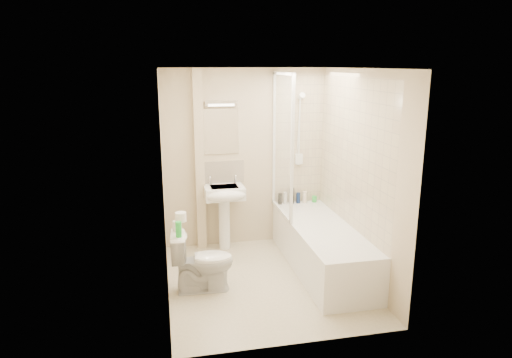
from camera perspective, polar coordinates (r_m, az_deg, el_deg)
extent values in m
plane|color=beige|center=(5.42, 1.14, -12.63)|extent=(2.50, 2.50, 0.00)
cube|color=beige|center=(6.19, -1.40, 2.58)|extent=(2.20, 0.02, 2.40)
cube|color=beige|center=(4.87, -11.50, -0.89)|extent=(0.02, 2.50, 2.40)
cube|color=beige|center=(5.34, 12.79, 0.37)|extent=(0.02, 2.50, 2.40)
cube|color=white|center=(4.84, 1.29, 13.67)|extent=(2.20, 2.50, 0.02)
cube|color=beige|center=(6.31, 5.35, 4.83)|extent=(0.70, 0.01, 1.75)
cube|color=beige|center=(5.47, 11.94, 3.14)|extent=(0.01, 2.10, 1.75)
cube|color=beige|center=(6.05, -7.08, 2.21)|extent=(0.12, 0.12, 2.40)
cube|color=beige|center=(6.16, -4.28, 0.88)|extent=(0.60, 0.02, 0.30)
cube|color=white|center=(6.06, -4.37, 5.95)|extent=(0.46, 0.01, 0.60)
cube|color=silver|center=(6.00, -4.41, 9.42)|extent=(0.42, 0.07, 0.07)
cube|color=white|center=(5.67, 8.18, -8.44)|extent=(0.70, 2.10, 0.55)
cube|color=white|center=(5.59, 8.26, -6.35)|extent=(0.56, 1.96, 0.05)
cube|color=white|center=(5.79, 3.31, 4.29)|extent=(0.01, 0.90, 1.80)
cube|color=white|center=(6.20, 2.27, 4.95)|extent=(0.04, 0.04, 1.80)
cube|color=white|center=(5.37, 4.55, 3.47)|extent=(0.04, 0.04, 1.80)
cube|color=white|center=(5.71, 3.43, 13.02)|extent=(0.04, 0.90, 0.04)
cube|color=white|center=(6.01, 3.19, -4.01)|extent=(0.04, 0.90, 0.03)
cylinder|color=white|center=(6.27, 5.44, 5.92)|extent=(0.02, 0.02, 0.90)
cylinder|color=white|center=(6.35, 5.34, 1.90)|extent=(0.05, 0.05, 0.02)
cylinder|color=white|center=(6.22, 5.53, 10.03)|extent=(0.05, 0.05, 0.02)
cylinder|color=white|center=(6.16, 5.72, 10.26)|extent=(0.08, 0.11, 0.11)
cube|color=white|center=(6.33, 5.37, 2.51)|extent=(0.10, 0.05, 0.14)
cylinder|color=white|center=(6.23, 5.34, 6.34)|extent=(0.01, 0.13, 0.84)
cylinder|color=white|center=(6.20, -3.97, -5.58)|extent=(0.15, 0.15, 0.70)
cube|color=white|center=(6.04, -4.00, -1.66)|extent=(0.52, 0.40, 0.16)
ellipsoid|color=white|center=(5.88, -3.77, -2.10)|extent=(0.52, 0.22, 0.16)
cube|color=silver|center=(6.02, -4.01, -1.11)|extent=(0.36, 0.26, 0.04)
cylinder|color=white|center=(6.09, -5.74, -0.29)|extent=(0.03, 0.03, 0.10)
cylinder|color=white|center=(6.14, -2.59, -0.13)|extent=(0.03, 0.03, 0.10)
sphere|color=white|center=(6.08, -5.76, 0.21)|extent=(0.04, 0.04, 0.04)
sphere|color=white|center=(6.12, -2.60, 0.36)|extent=(0.04, 0.04, 0.04)
cylinder|color=black|center=(6.34, 3.03, -2.48)|extent=(0.06, 0.06, 0.15)
cylinder|color=silver|center=(6.36, 3.67, -2.39)|extent=(0.05, 0.05, 0.17)
cylinder|color=black|center=(6.38, 4.48, -2.10)|extent=(0.07, 0.07, 0.22)
cylinder|color=navy|center=(6.41, 5.30, -2.36)|extent=(0.06, 0.06, 0.15)
cylinder|color=beige|center=(6.44, 6.10, -2.26)|extent=(0.06, 0.06, 0.16)
cylinder|color=green|center=(6.49, 7.31, -2.50)|extent=(0.07, 0.07, 0.09)
imported|color=white|center=(5.12, -6.70, -10.15)|extent=(0.45, 0.71, 0.68)
cylinder|color=white|center=(5.05, -9.83, -5.78)|extent=(0.10, 0.10, 0.11)
cylinder|color=white|center=(5.00, -9.39, -4.70)|extent=(0.12, 0.12, 0.10)
cylinder|color=green|center=(4.86, -9.65, -6.23)|extent=(0.06, 0.06, 0.17)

